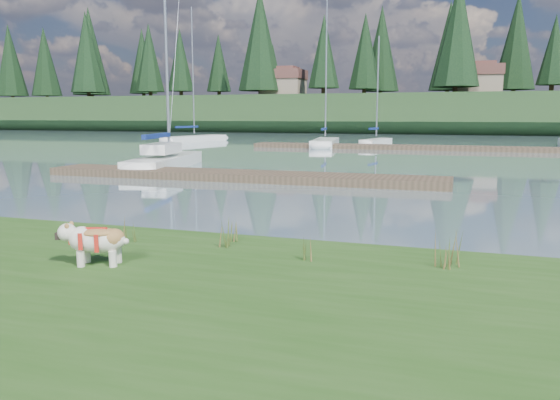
% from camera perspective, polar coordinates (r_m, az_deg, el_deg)
% --- Properties ---
extents(ground, '(200.00, 200.00, 0.00)m').
position_cam_1_polar(ground, '(40.69, 12.47, 5.20)').
color(ground, '#77939F').
rests_on(ground, ground).
extents(bank, '(60.00, 9.00, 0.35)m').
position_cam_1_polar(bank, '(6.52, -24.35, -12.67)').
color(bank, '#2C501C').
rests_on(bank, ground).
extents(ridge, '(200.00, 20.00, 5.00)m').
position_cam_1_polar(ridge, '(83.50, 15.70, 8.59)').
color(ridge, '#1D361A').
rests_on(ridge, ground).
extents(bulldog, '(1.02, 0.60, 0.60)m').
position_cam_1_polar(bulldog, '(8.24, -18.63, -3.88)').
color(bulldog, silver).
rests_on(bulldog, bank).
extents(sailboat_main, '(3.19, 8.24, 11.71)m').
position_cam_1_polar(sailboat_main, '(26.77, -11.51, 4.31)').
color(sailboat_main, white).
rests_on(sailboat_main, ground).
extents(dock_near, '(16.00, 2.00, 0.30)m').
position_cam_1_polar(dock_near, '(21.19, -4.55, 2.55)').
color(dock_near, '#4C3D2C').
rests_on(dock_near, ground).
extents(dock_far, '(26.00, 2.20, 0.30)m').
position_cam_1_polar(dock_far, '(40.52, 15.30, 5.29)').
color(dock_far, '#4C3D2C').
rests_on(dock_far, ground).
extents(sailboat_bg_0, '(3.58, 8.51, 12.08)m').
position_cam_1_polar(sailboat_bg_0, '(51.69, -8.39, 6.41)').
color(sailboat_bg_0, white).
rests_on(sailboat_bg_0, ground).
extents(sailboat_bg_1, '(2.82, 8.48, 12.38)m').
position_cam_1_polar(sailboat_bg_1, '(44.37, 4.83, 6.09)').
color(sailboat_bg_1, white).
rests_on(sailboat_bg_1, ground).
extents(sailboat_bg_2, '(2.08, 5.70, 8.68)m').
position_cam_1_polar(sailboat_bg_2, '(45.05, 10.21, 6.03)').
color(sailboat_bg_2, white).
rests_on(sailboat_bg_2, ground).
extents(weed_0, '(0.17, 0.14, 0.72)m').
position_cam_1_polar(weed_0, '(8.90, -5.68, -3.02)').
color(weed_0, '#475B23').
rests_on(weed_0, bank).
extents(weed_1, '(0.17, 0.14, 0.43)m').
position_cam_1_polar(weed_1, '(9.28, -5.13, -3.28)').
color(weed_1, '#475B23').
rests_on(weed_1, bank).
extents(weed_2, '(0.17, 0.14, 0.53)m').
position_cam_1_polar(weed_2, '(8.01, 16.59, -5.27)').
color(weed_2, '#475B23').
rests_on(weed_2, bank).
extents(weed_3, '(0.17, 0.14, 0.48)m').
position_cam_1_polar(weed_3, '(9.61, -15.55, -3.03)').
color(weed_3, '#475B23').
rests_on(weed_3, bank).
extents(weed_4, '(0.17, 0.14, 0.42)m').
position_cam_1_polar(weed_4, '(8.11, 2.67, -5.08)').
color(weed_4, '#475B23').
rests_on(weed_4, bank).
extents(weed_5, '(0.17, 0.14, 0.55)m').
position_cam_1_polar(weed_5, '(8.17, 17.60, -4.99)').
color(weed_5, '#475B23').
rests_on(weed_5, bank).
extents(mud_lip, '(60.00, 0.50, 0.14)m').
position_cam_1_polar(mud_lip, '(10.05, -7.07, -5.07)').
color(mud_lip, '#33281C').
rests_on(mud_lip, ground).
extents(conifer_0, '(5.72, 5.72, 14.15)m').
position_cam_1_polar(conifer_0, '(97.98, -19.54, 14.36)').
color(conifer_0, '#382619').
rests_on(conifer_0, ridge).
extents(conifer_1, '(4.40, 4.40, 11.30)m').
position_cam_1_polar(conifer_1, '(93.05, -10.38, 14.19)').
color(conifer_1, '#382619').
rests_on(conifer_1, ridge).
extents(conifer_2, '(6.60, 6.60, 16.05)m').
position_cam_1_polar(conifer_2, '(84.39, -2.10, 16.43)').
color(conifer_2, '#382619').
rests_on(conifer_2, ridge).
extents(conifer_3, '(4.84, 4.84, 12.25)m').
position_cam_1_polar(conifer_3, '(84.12, 8.88, 15.12)').
color(conifer_3, '#382619').
rests_on(conifer_3, ridge).
extents(conifer_4, '(6.16, 6.16, 15.10)m').
position_cam_1_polar(conifer_4, '(77.13, 18.08, 16.38)').
color(conifer_4, '#382619').
rests_on(conifer_4, ridge).
extents(conifer_5, '(3.96, 3.96, 10.35)m').
position_cam_1_polar(conifer_5, '(81.54, 26.74, 13.85)').
color(conifer_5, '#382619').
rests_on(conifer_5, ridge).
extents(house_0, '(6.30, 5.30, 4.65)m').
position_cam_1_polar(house_0, '(84.70, 0.36, 12.17)').
color(house_0, gray).
rests_on(house_0, ridge).
extents(house_1, '(6.30, 5.30, 4.65)m').
position_cam_1_polar(house_1, '(81.55, 20.07, 11.77)').
color(house_1, gray).
rests_on(house_1, ridge).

